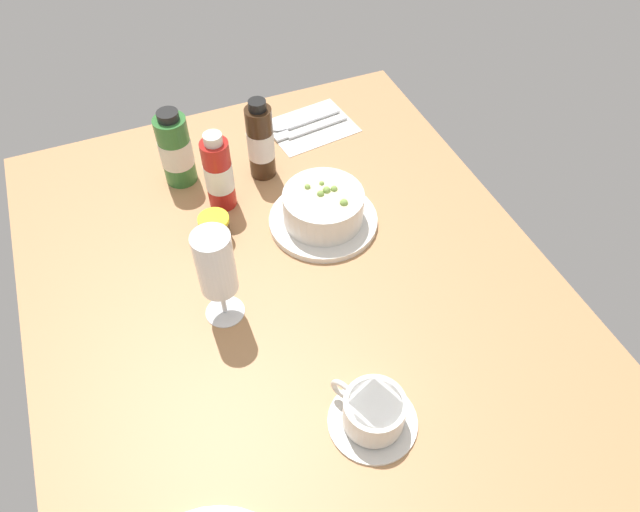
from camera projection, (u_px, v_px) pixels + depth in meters
The scene contains 9 objects.
ground_plane at pixel (301, 306), 96.29cm from camera, with size 110.00×84.00×3.00cm, color #B27F51.
porridge_bowl at pixel (323, 209), 103.79cm from camera, with size 19.36×19.36×7.73cm.
cutlery_setting at pixel (309, 126), 124.43cm from camera, with size 15.40×18.79×0.90cm.
coffee_cup at pixel (373, 413), 79.49cm from camera, with size 12.39×12.39×5.77cm.
wine_glass at pixel (216, 267), 85.23cm from camera, with size 6.17×6.17×17.50cm.
jam_jar at pixel (215, 228), 102.20cm from camera, with size 5.35×5.35×4.89cm.
sauce_bottle_red at pixel (219, 174), 104.36cm from camera, with size 5.09×5.09×15.62cm.
sauce_bottle_green at pixel (176, 150), 108.82cm from camera, with size 6.05×6.05×15.27cm.
sauce_bottle_brown at pixel (261, 142), 109.58cm from camera, with size 5.02×5.02×16.36cm.
Camera 1 is at (-53.69, 18.70, 76.70)cm, focal length 33.35 mm.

